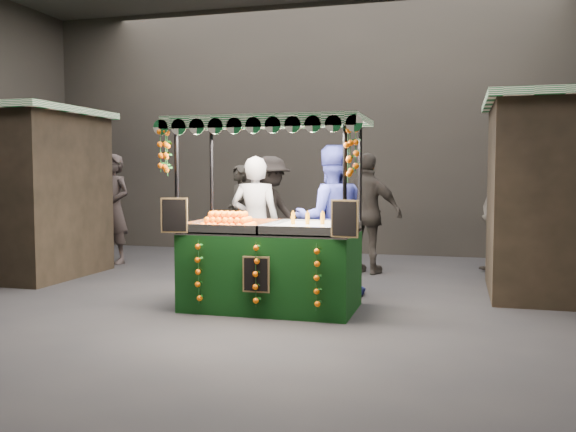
# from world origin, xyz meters

# --- Properties ---
(ground) EXTENTS (12.00, 12.00, 0.00)m
(ground) POSITION_xyz_m (0.00, 0.00, 0.00)
(ground) COLOR black
(ground) RESTS_ON ground
(market_hall) EXTENTS (12.10, 10.10, 5.05)m
(market_hall) POSITION_xyz_m (0.00, 0.00, 3.38)
(market_hall) COLOR black
(market_hall) RESTS_ON ground
(neighbour_stall_left) EXTENTS (3.00, 2.20, 2.60)m
(neighbour_stall_left) POSITION_xyz_m (-4.40, 1.00, 1.31)
(neighbour_stall_left) COLOR black
(neighbour_stall_left) RESTS_ON ground
(juice_stall) EXTENTS (2.31, 1.36, 2.24)m
(juice_stall) POSITION_xyz_m (0.48, -0.29, 0.70)
(juice_stall) COLOR black
(juice_stall) RESTS_ON ground
(vendor_grey) EXTENTS (0.70, 0.49, 1.83)m
(vendor_grey) POSITION_xyz_m (-0.06, 0.73, 0.92)
(vendor_grey) COLOR slate
(vendor_grey) RESTS_ON ground
(vendor_blue) EXTENTS (1.16, 1.04, 1.97)m
(vendor_blue) POSITION_xyz_m (0.98, 0.75, 0.99)
(vendor_blue) COLOR navy
(vendor_blue) RESTS_ON ground
(shopper_0) EXTENTS (0.80, 0.63, 1.94)m
(shopper_0) POSITION_xyz_m (-3.33, 2.53, 0.97)
(shopper_0) COLOR #2C2524
(shopper_0) RESTS_ON ground
(shopper_1) EXTENTS (1.19, 1.18, 1.94)m
(shopper_1) POSITION_xyz_m (3.33, 3.03, 0.97)
(shopper_1) COLOR #2C2823
(shopper_1) RESTS_ON ground
(shopper_2) EXTENTS (1.21, 0.75, 1.93)m
(shopper_2) POSITION_xyz_m (1.20, 2.59, 0.96)
(shopper_2) COLOR #2B2622
(shopper_2) RESTS_ON ground
(shopper_3) EXTENTS (1.21, 1.41, 1.90)m
(shopper_3) POSITION_xyz_m (-0.57, 3.06, 0.95)
(shopper_3) COLOR black
(shopper_3) RESTS_ON ground
(shopper_4) EXTENTS (0.98, 0.84, 1.69)m
(shopper_4) POSITION_xyz_m (-4.26, 2.73, 0.84)
(shopper_4) COLOR #2B2623
(shopper_4) RESTS_ON ground
(shopper_5) EXTENTS (0.91, 1.62, 1.67)m
(shopper_5) POSITION_xyz_m (4.29, 3.27, 0.83)
(shopper_5) COLOR black
(shopper_5) RESTS_ON ground
(shopper_6) EXTENTS (0.69, 0.76, 1.75)m
(shopper_6) POSITION_xyz_m (-1.35, 3.64, 0.88)
(shopper_6) COLOR black
(shopper_6) RESTS_ON ground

